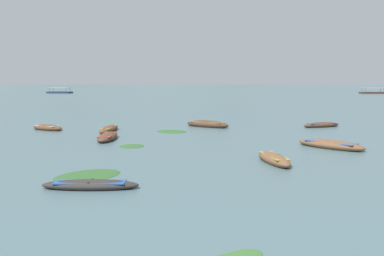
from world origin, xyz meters
The scene contains 16 objects.
ground_plane centered at (0.00, 1500.00, 0.00)m, with size 6000.00×6000.00×0.00m, color #476066.
mountain_1 centered at (-850.21, 2178.01, 188.60)m, with size 1355.41×1355.41×377.20m, color #4C5B56.
mountain_2 centered at (49.04, 1763.66, 163.87)m, with size 853.61×853.61×327.73m, color #4C5B56.
rowboat_0 centered at (1.68, 30.26, 0.24)m, with size 4.52×3.60×0.79m.
rowboat_1 centered at (-6.02, 22.37, 0.19)m, with size 1.33×4.06×0.62m.
rowboat_2 centered at (9.14, 18.82, 0.20)m, with size 4.08×4.09×0.65m.
rowboat_3 centered at (-12.66, 27.95, 0.19)m, with size 3.58×2.68×0.62m.
rowboat_6 centered at (12.54, 30.19, 0.18)m, with size 4.10×2.37×0.58m.
rowboat_8 centered at (-3.80, 9.71, 0.14)m, with size 3.86×0.96×0.43m.
rowboat_9 centered at (4.52, 14.46, 0.19)m, with size 1.66×3.52×0.60m.
rowboat_10 centered at (-6.99, 27.07, 0.19)m, with size 1.27×4.51×0.60m.
ferry_0 centered at (-54.57, 147.64, 0.45)m, with size 10.44×5.67×2.54m.
ferry_1 centered at (72.25, 141.88, 0.45)m, with size 9.75×3.37×2.54m.
weed_patch_0 centered at (-1.52, 26.73, 0.00)m, with size 2.22×2.79×0.14m, color #2D5628.
weed_patch_1 centered at (-3.75, 19.40, 0.00)m, with size 1.70×1.66×0.14m, color #2D5628.
weed_patch_2 centered at (-4.47, 11.70, 0.00)m, with size 3.01×2.21×0.14m, color #2D5628.
Camera 1 is at (0.22, -4.36, 4.13)m, focal length 34.24 mm.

